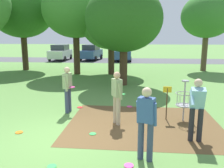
# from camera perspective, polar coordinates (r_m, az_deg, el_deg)

# --- Properties ---
(ground_plane) EXTENTS (160.00, 160.00, 0.00)m
(ground_plane) POSITION_cam_1_polar(r_m,az_deg,el_deg) (6.84, -12.56, -12.91)
(ground_plane) COLOR #5B8942
(dirt_tee_pad) EXTENTS (4.87, 3.78, 0.01)m
(dirt_tee_pad) POSITION_cam_1_polar(r_m,az_deg,el_deg) (7.81, 7.62, -9.55)
(dirt_tee_pad) COLOR brown
(dirt_tee_pad) RESTS_ON ground
(disc_golf_basket) EXTENTS (0.98, 0.58, 1.39)m
(disc_golf_basket) POSITION_cam_1_polar(r_m,az_deg,el_deg) (8.14, 16.70, -3.51)
(disc_golf_basket) COLOR #9E9EA3
(disc_golf_basket) RESTS_ON ground
(player_foreground_watching) EXTENTS (0.43, 0.49, 1.71)m
(player_foreground_watching) POSITION_cam_1_polar(r_m,az_deg,el_deg) (8.80, -10.72, -0.70)
(player_foreground_watching) COLOR #384260
(player_foreground_watching) RESTS_ON ground
(player_throwing) EXTENTS (0.57, 1.08, 1.71)m
(player_throwing) POSITION_cam_1_polar(r_m,az_deg,el_deg) (6.64, 19.92, -5.03)
(player_throwing) COLOR #232328
(player_throwing) RESTS_ON ground
(player_waiting_left) EXTENTS (0.50, 0.45, 1.71)m
(player_waiting_left) POSITION_cam_1_polar(r_m,az_deg,el_deg) (5.35, 8.26, -8.60)
(player_waiting_left) COLOR #384260
(player_waiting_left) RESTS_ON ground
(player_waiting_right) EXTENTS (0.45, 0.49, 1.71)m
(player_waiting_right) POSITION_cam_1_polar(r_m,az_deg,el_deg) (7.49, 1.20, -2.63)
(player_waiting_right) COLOR tan
(player_waiting_right) RESTS_ON ground
(frisbee_near_basket) EXTENTS (0.22, 0.22, 0.02)m
(frisbee_near_basket) POSITION_cam_1_polar(r_m,az_deg,el_deg) (9.52, -7.80, -5.64)
(frisbee_near_basket) COLOR red
(frisbee_near_basket) RESTS_ON ground
(frisbee_by_tee) EXTENTS (0.22, 0.22, 0.02)m
(frisbee_by_tee) POSITION_cam_1_polar(r_m,az_deg,el_deg) (9.56, 4.26, -5.47)
(frisbee_by_tee) COLOR #E53D99
(frisbee_by_tee) RESTS_ON ground
(frisbee_mid_grass) EXTENTS (0.21, 0.21, 0.02)m
(frisbee_mid_grass) POSITION_cam_1_polar(r_m,az_deg,el_deg) (5.58, -14.39, -18.81)
(frisbee_mid_grass) COLOR green
(frisbee_mid_grass) RESTS_ON ground
(frisbee_far_left) EXTENTS (0.22, 0.22, 0.02)m
(frisbee_far_left) POSITION_cam_1_polar(r_m,az_deg,el_deg) (5.47, 4.10, -19.13)
(frisbee_far_left) COLOR #E53D99
(frisbee_far_left) RESTS_ON ground
(frisbee_far_right) EXTENTS (0.22, 0.22, 0.02)m
(frisbee_far_right) POSITION_cam_1_polar(r_m,az_deg,el_deg) (7.59, -21.60, -10.86)
(frisbee_far_right) COLOR orange
(frisbee_far_right) RESTS_ON ground
(frisbee_scattered_a) EXTENTS (0.20, 0.20, 0.02)m
(frisbee_scattered_a) POSITION_cam_1_polar(r_m,az_deg,el_deg) (7.01, -4.71, -11.96)
(frisbee_scattered_a) COLOR green
(frisbee_scattered_a) RESTS_ON ground
(tree_near_left) EXTENTS (4.34, 4.34, 5.61)m
(tree_near_left) POSITION_cam_1_polar(r_m,az_deg,el_deg) (13.59, 2.90, 15.49)
(tree_near_left) COLOR #422D1E
(tree_near_left) RESTS_ON ground
(tree_mid_left) EXTENTS (5.16, 5.16, 7.06)m
(tree_mid_left) POSITION_cam_1_polar(r_m,az_deg,el_deg) (21.28, -21.05, 16.28)
(tree_mid_left) COLOR #422D1E
(tree_mid_left) RESTS_ON ground
(tree_mid_center) EXTENTS (4.08, 4.08, 6.13)m
(tree_mid_center) POSITION_cam_1_polar(r_m,az_deg,el_deg) (20.77, 22.10, 15.00)
(tree_mid_center) COLOR brown
(tree_mid_center) RESTS_ON ground
(tree_mid_right) EXTENTS (4.41, 4.41, 5.59)m
(tree_mid_right) POSITION_cam_1_polar(r_m,az_deg,el_deg) (17.52, -0.20, 14.45)
(tree_mid_right) COLOR #422D1E
(tree_mid_right) RESTS_ON ground
(tree_far_left) EXTENTS (4.79, 4.79, 6.74)m
(tree_far_left) POSITION_cam_1_polar(r_m,az_deg,el_deg) (17.98, -8.87, 17.36)
(tree_far_left) COLOR #422D1E
(tree_far_left) RESTS_ON ground
(parking_lot_strip) EXTENTS (36.00, 6.00, 0.01)m
(parking_lot_strip) POSITION_cam_1_polar(r_m,az_deg,el_deg) (28.06, 1.42, 5.76)
(parking_lot_strip) COLOR #4C4C51
(parking_lot_strip) RESTS_ON ground
(parked_car_leftmost) EXTENTS (1.99, 4.21, 1.84)m
(parked_car_leftmost) POSITION_cam_1_polar(r_m,az_deg,el_deg) (28.83, -12.40, 7.48)
(parked_car_leftmost) COLOR silver
(parked_car_leftmost) RESTS_ON ground
(parked_car_center_left) EXTENTS (2.33, 4.38, 1.84)m
(parked_car_center_left) POSITION_cam_1_polar(r_m,az_deg,el_deg) (28.47, -5.07, 7.65)
(parked_car_center_left) COLOR #2D4784
(parked_car_center_left) RESTS_ON ground
(parked_car_center_right) EXTENTS (2.23, 4.33, 1.84)m
(parked_car_center_right) POSITION_cam_1_polar(r_m,az_deg,el_deg) (27.60, 2.48, 7.57)
(parked_car_center_right) COLOR #2D4784
(parked_car_center_right) RESTS_ON ground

